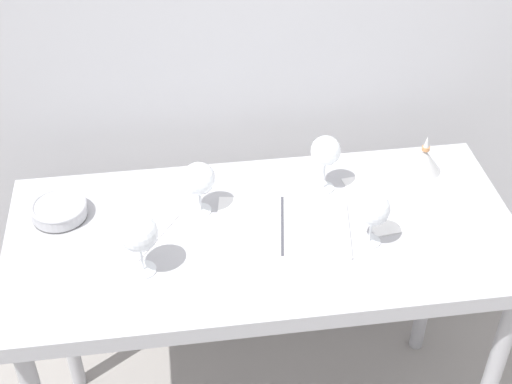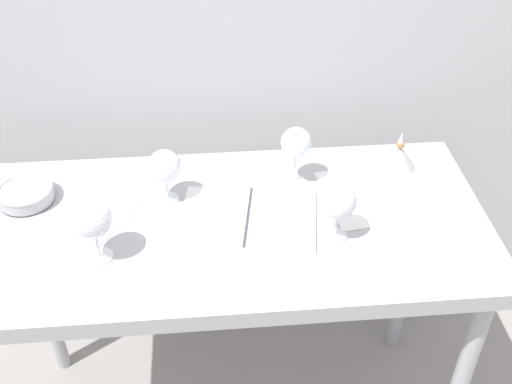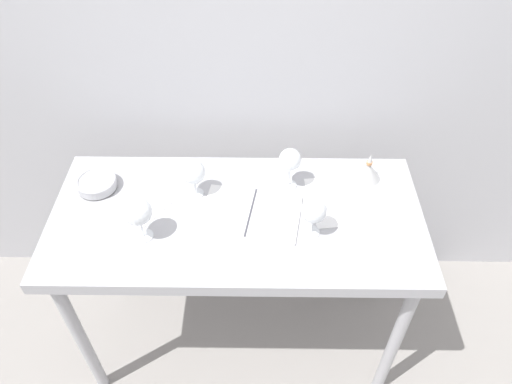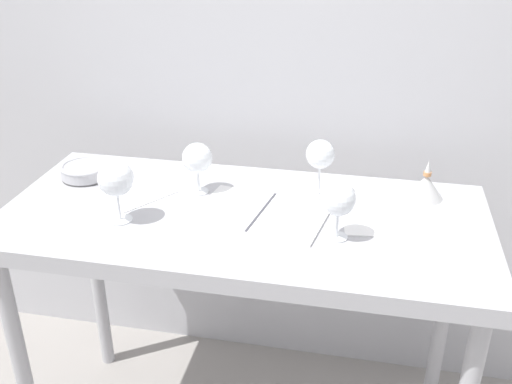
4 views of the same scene
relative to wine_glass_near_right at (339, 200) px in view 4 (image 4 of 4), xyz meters
name	(u,v)px [view 4 (image 4 of 4)]	position (x,y,z in m)	size (l,w,h in m)	color
back_wall	(274,38)	(-0.27, 0.58, 0.29)	(3.80, 0.04, 2.60)	#B9B9BE
steel_counter	(243,245)	(-0.27, 0.08, -0.22)	(1.40, 0.65, 0.90)	#ABABB0
wine_glass_near_right	(339,200)	(0.00, 0.00, 0.00)	(0.09, 0.09, 0.16)	white
wine_glass_near_left	(116,180)	(-0.60, -0.03, 0.01)	(0.10, 0.10, 0.18)	white
wine_glass_far_left	(197,159)	(-0.44, 0.19, 0.00)	(0.09, 0.09, 0.16)	white
wine_glass_far_right	(320,156)	(-0.07, 0.24, 0.02)	(0.09, 0.09, 0.18)	white
open_notebook	(261,213)	(-0.22, 0.09, -0.11)	(0.40, 0.30, 0.01)	white
tasting_sheet_upper	(371,213)	(0.09, 0.16, -0.11)	(0.16, 0.27, 0.00)	white
tasting_sheet_lower	(134,194)	(-0.63, 0.13, -0.11)	(0.16, 0.21, 0.00)	white
tasting_bowl	(85,170)	(-0.83, 0.22, -0.09)	(0.16, 0.16, 0.05)	#4C4C4C
decanter_funnel	(426,186)	(0.24, 0.29, -0.07)	(0.11, 0.11, 0.12)	#BCBCBC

